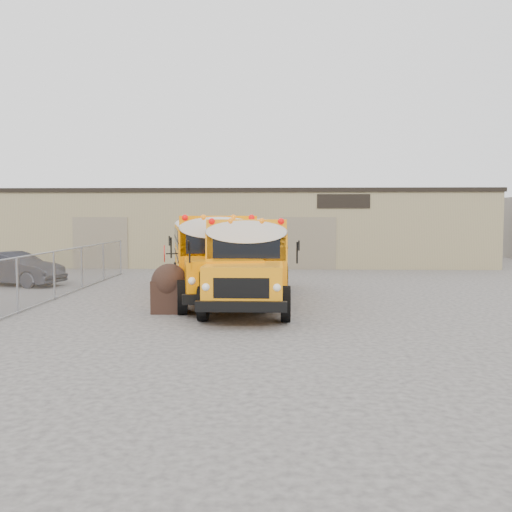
{
  "coord_description": "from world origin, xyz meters",
  "views": [
    {
      "loc": [
        2.2,
        -17.62,
        3.13
      ],
      "look_at": [
        1.44,
        3.47,
        1.6
      ],
      "focal_mm": 40.0,
      "sensor_mm": 36.0,
      "label": 1
    }
  ],
  "objects_px": {
    "school_bus_left": "(201,241)",
    "school_bus_right": "(259,244)",
    "tarp_bundle": "(169,287)",
    "car_dark": "(13,269)"
  },
  "relations": [
    {
      "from": "school_bus_left",
      "to": "school_bus_right",
      "type": "bearing_deg",
      "value": -26.73
    },
    {
      "from": "school_bus_right",
      "to": "tarp_bundle",
      "type": "xyz_separation_m",
      "value": [
        -2.58,
        -9.09,
        -0.95
      ]
    },
    {
      "from": "school_bus_right",
      "to": "tarp_bundle",
      "type": "distance_m",
      "value": 9.49
    },
    {
      "from": "school_bus_left",
      "to": "car_dark",
      "type": "xyz_separation_m",
      "value": [
        -7.83,
        -3.86,
        -1.07
      ]
    },
    {
      "from": "school_bus_left",
      "to": "tarp_bundle",
      "type": "height_order",
      "value": "school_bus_left"
    },
    {
      "from": "school_bus_left",
      "to": "school_bus_right",
      "type": "distance_m",
      "value": 3.34
    },
    {
      "from": "car_dark",
      "to": "school_bus_right",
      "type": "bearing_deg",
      "value": -63.02
    },
    {
      "from": "school_bus_right",
      "to": "tarp_bundle",
      "type": "bearing_deg",
      "value": -105.85
    },
    {
      "from": "tarp_bundle",
      "to": "car_dark",
      "type": "bearing_deg",
      "value": 140.75
    },
    {
      "from": "school_bus_right",
      "to": "car_dark",
      "type": "distance_m",
      "value": 11.11
    }
  ]
}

